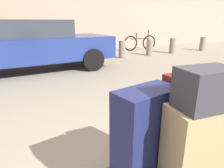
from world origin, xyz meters
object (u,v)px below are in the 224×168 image
Objects in this scene: bollard_corner at (202,44)px; suitcase_navy_stacked_top at (145,134)px; bollard_kerb_near at (122,49)px; bollard_kerb_mid at (150,48)px; suitcase_maroon_front_left at (190,119)px; suitcase_tan_center at (196,153)px; parked_car at (32,44)px; bollard_kerb_far at (172,46)px; duffel_bag_charcoal_topmost_pile at (206,88)px; bicycle_leaning at (140,43)px.

suitcase_navy_stacked_top is at bearing -142.73° from bollard_corner.
bollard_kerb_near is 1.00× the size of bollard_kerb_mid.
suitcase_maroon_front_left is 6.99m from bollard_kerb_mid.
suitcase_tan_center is 0.37m from suitcase_maroon_front_left.
suitcase_maroon_front_left is at bearing -9.49° from suitcase_navy_stacked_top.
parked_car is 5.91m from bollard_kerb_far.
suitcase_maroon_front_left reaches higher than bollard_kerb_near.
duffel_bag_charcoal_topmost_pile is at bearing -115.63° from bollard_kerb_near.
duffel_bag_charcoal_topmost_pile is at bearing -129.18° from suitcase_maroon_front_left.
bicycle_leaning is 2.64× the size of bollard_kerb_near.
parked_car is 4.67m from bollard_kerb_mid.
suitcase_maroon_front_left is 2.19× the size of duffel_bag_charcoal_topmost_pile.
bollard_kerb_mid and bollard_kerb_far have the same top height.
suitcase_navy_stacked_top is (-0.41, -0.01, -0.02)m from suitcase_maroon_front_left.
suitcase_navy_stacked_top is 6.53m from bollard_kerb_near.
bollard_kerb_mid is 3.18m from bollard_corner.
suitcase_navy_stacked_top is at bearing 129.86° from duffel_bag_charcoal_topmost_pile.
bollard_kerb_far is at bearing 0.00° from bollard_kerb_mid.
duffel_bag_charcoal_topmost_pile is at bearing -122.27° from bicycle_leaning.
suitcase_navy_stacked_top is 8.06m from bollard_kerb_far.
parked_car is at bearing -172.07° from bollard_kerb_mid.
duffel_bag_charcoal_topmost_pile is 0.46× the size of bollard_corner.
bollard_kerb_mid is at bearing 61.38° from duffel_bag_charcoal_topmost_pile.
bollard_corner is at bearing 49.72° from suitcase_tan_center.
duffel_bag_charcoal_topmost_pile reaches higher than bollard_kerb_near.
suitcase_navy_stacked_top is 0.96× the size of bollard_kerb_far.
duffel_bag_charcoal_topmost_pile reaches higher than suitcase_navy_stacked_top.
suitcase_navy_stacked_top reaches higher than suitcase_tan_center.
suitcase_tan_center reaches higher than bollard_kerb_far.
suitcase_maroon_front_left is at bearing 59.80° from suitcase_tan_center.
parked_car is 2.49× the size of bicycle_leaning.
suitcase_navy_stacked_top is at bearing -124.19° from bicycle_leaning.
bollard_kerb_far is (5.47, 6.02, -0.71)m from duffel_bag_charcoal_topmost_pile.
suitcase_tan_center is at bearing -129.18° from suitcase_maroon_front_left.
bollard_kerb_near is 2.58m from bollard_kerb_far.
bollard_corner is at bearing 0.00° from bollard_kerb_far.
bicycle_leaning is at bearing 151.20° from bollard_corner.
bollard_corner is (7.38, 6.02, -0.71)m from duffel_bag_charcoal_topmost_pile.
suitcase_navy_stacked_top is at bearing -87.53° from parked_car.
bicycle_leaning is at bearing 59.63° from suitcase_maroon_front_left.
bollard_kerb_mid is at bearing 56.90° from suitcase_maroon_front_left.
parked_car is at bearing -175.29° from bollard_corner.
suitcase_tan_center is 8.14m from bollard_kerb_far.
duffel_bag_charcoal_topmost_pile reaches higher than suitcase_tan_center.
bollard_corner is (1.92, 0.00, 0.00)m from bollard_kerb_far.
bicycle_leaning reaches higher than bollard_corner.
parked_car is at bearing 98.63° from suitcase_maroon_front_left.
suitcase_maroon_front_left is at bearing -121.91° from bicycle_leaning.
suitcase_navy_stacked_top is 5.12m from parked_car.
bollard_kerb_near is (3.07, 5.75, -0.33)m from suitcase_navy_stacked_top.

